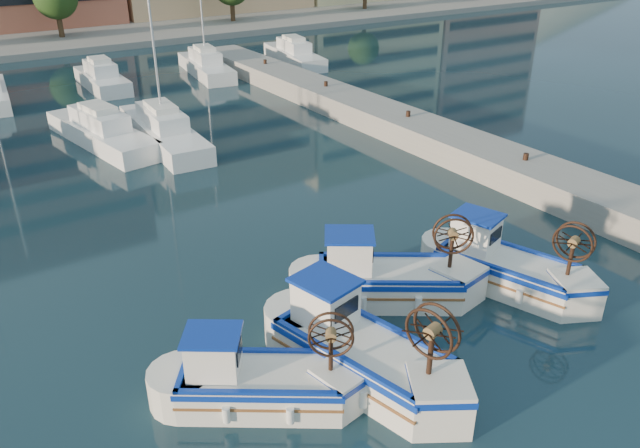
{
  "coord_description": "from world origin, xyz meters",
  "views": [
    {
      "loc": [
        -9.15,
        -10.81,
        11.05
      ],
      "look_at": [
        1.43,
        5.19,
        1.5
      ],
      "focal_mm": 35.0,
      "sensor_mm": 36.0,
      "label": 1
    }
  ],
  "objects": [
    {
      "name": "yacht_marina",
      "position": [
        -2.92,
        27.5,
        0.53
      ],
      "size": [
        39.61,
        23.32,
        11.5
      ],
      "color": "white",
      "rests_on": "ground"
    },
    {
      "name": "ground",
      "position": [
        0.0,
        0.0,
        0.0
      ],
      "size": [
        300.0,
        300.0,
        0.0
      ],
      "primitive_type": "plane",
      "color": "#1A3746",
      "rests_on": "ground"
    },
    {
      "name": "fishing_boat_d",
      "position": [
        5.55,
        0.55,
        0.8
      ],
      "size": [
        3.2,
        4.82,
        2.91
      ],
      "rotation": [
        0.0,
        0.0,
        0.32
      ],
      "color": "silver",
      "rests_on": "ground"
    },
    {
      "name": "fishing_boat_b",
      "position": [
        -1.06,
        -0.4,
        0.87
      ],
      "size": [
        3.12,
        5.2,
        3.15
      ],
      "rotation": [
        0.0,
        0.0,
        0.24
      ],
      "color": "silver",
      "rests_on": "ground"
    },
    {
      "name": "fishing_boat_a",
      "position": [
        -3.81,
        0.12,
        0.74
      ],
      "size": [
        4.37,
        3.77,
        2.68
      ],
      "rotation": [
        0.0,
        0.0,
        0.97
      ],
      "color": "silver",
      "rests_on": "ground"
    },
    {
      "name": "quay",
      "position": [
        13.0,
        8.0,
        0.6
      ],
      "size": [
        3.0,
        60.0,
        1.2
      ],
      "primitive_type": "cube",
      "color": "gray",
      "rests_on": "ground"
    },
    {
      "name": "fishing_boat_c",
      "position": [
        1.79,
        2.1,
        0.82
      ],
      "size": [
        4.83,
        4.15,
        2.96
      ],
      "rotation": [
        0.0,
        0.0,
        0.97
      ],
      "color": "silver",
      "rests_on": "ground"
    }
  ]
}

